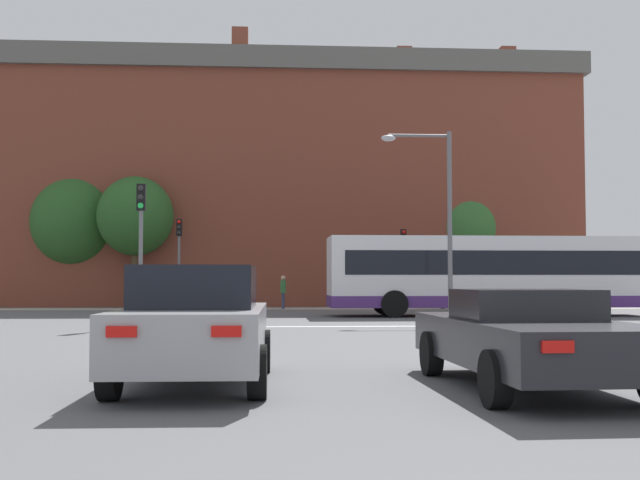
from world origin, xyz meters
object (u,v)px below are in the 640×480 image
Objects in this scene: car_roadster_right at (528,337)px; traffic_light_far_left at (179,249)px; traffic_light_far_right at (404,255)px; pedestrian_waiting at (283,290)px; pedestrian_walking_east at (442,288)px; traffic_light_near_left at (141,231)px; bus_crossing_lead at (486,274)px; street_lamp_junction at (436,202)px; pedestrian_walking_west at (467,289)px; car_saloon_left at (196,325)px.

traffic_light_far_left is at bearing 103.56° from car_roadster_right.
pedestrian_waiting is at bearing 177.35° from traffic_light_far_right.
traffic_light_far_left is 12.58m from pedestrian_walking_east.
traffic_light_near_left is 14.80m from pedestrian_waiting.
car_roadster_right is 0.41× the size of bus_crossing_lead.
street_lamp_junction reaches higher than pedestrian_walking_west.
pedestrian_walking_west is (6.24, 27.80, 0.31)m from car_roadster_right.
bus_crossing_lead reaches higher than pedestrian_waiting.
traffic_light_far_left reaches higher than pedestrian_walking_east.
traffic_light_near_left is at bearing 115.54° from car_roadster_right.
traffic_light_far_right is at bearing -1.03° from traffic_light_far_left.
car_roadster_right is at bearing -7.64° from car_saloon_left.
car_saloon_left is at bearing -105.41° from traffic_light_far_right.
traffic_light_far_right is 10.70m from street_lamp_junction.
pedestrian_walking_west is at bearing -83.31° from pedestrian_waiting.
car_saloon_left is at bearing -112.41° from street_lamp_junction.
pedestrian_waiting is (4.51, 13.96, -1.93)m from traffic_light_near_left.
pedestrian_waiting is at bearing 72.11° from traffic_light_near_left.
car_saloon_left is 28.40m from pedestrian_walking_east.
traffic_light_far_right is 2.27× the size of pedestrian_walking_east.
street_lamp_junction is (9.54, 3.12, 1.22)m from traffic_light_near_left.
bus_crossing_lead is at bearing 74.42° from car_roadster_right.
bus_crossing_lead is (5.08, 20.19, 0.97)m from car_roadster_right.
traffic_light_far_right is at bearing -85.65° from pedestrian_waiting.
car_roadster_right is 27.82m from traffic_light_far_right.
traffic_light_near_left is 18.29m from pedestrian_walking_east.
car_saloon_left is 21.67m from bus_crossing_lead.
street_lamp_junction is (-0.68, -10.58, 1.49)m from traffic_light_far_right.
pedestrian_walking_west is (10.51, 27.14, 0.17)m from car_saloon_left.
bus_crossing_lead is 2.87× the size of traffic_light_near_left.
traffic_light_near_left is at bearing 110.19° from pedestrian_walking_west.
bus_crossing_lead is at bearing 145.26° from pedestrian_walking_west.
pedestrian_waiting is (-7.64, 7.65, -0.70)m from bus_crossing_lead.
car_saloon_left is 29.11m from pedestrian_walking_west.
car_saloon_left is at bearing 132.75° from pedestrian_walking_west.
pedestrian_waiting is at bearing 58.22° from pedestrian_walking_east.
traffic_light_far_left is 1.12× the size of traffic_light_far_right.
street_lamp_junction is (9.92, -10.77, 1.21)m from traffic_light_far_left.
traffic_light_near_left is 2.57× the size of pedestrian_walking_west.
pedestrian_walking_east is at bearing -179.28° from bus_crossing_lead.
car_saloon_left is 2.72× the size of pedestrian_walking_west.
traffic_light_far_right reaches higher than pedestrian_walking_east.
pedestrian_waiting is at bearing 63.62° from pedestrian_walking_west.
traffic_light_far_left is 14.69m from street_lamp_junction.
pedestrian_walking_west reaches higher than pedestrian_waiting.
bus_crossing_lead is 1.87× the size of street_lamp_junction.
traffic_light_near_left is (0.38, -13.89, -0.00)m from traffic_light_far_left.
pedestrian_walking_east reaches higher than pedestrian_walking_west.
street_lamp_junction is 11.84m from pedestrian_walking_west.
traffic_light_far_left is 5.26m from pedestrian_waiting.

